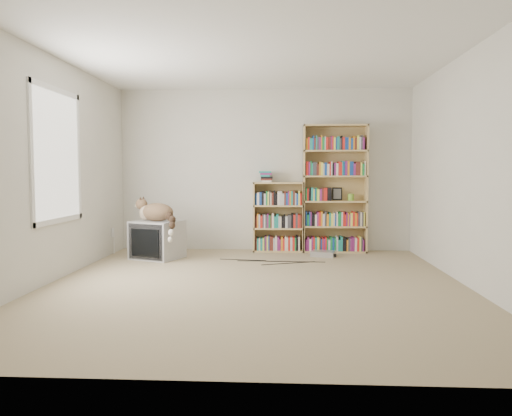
# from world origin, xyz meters

# --- Properties ---
(floor) EXTENTS (4.50, 5.00, 0.01)m
(floor) POSITION_xyz_m (0.00, 0.00, 0.00)
(floor) COLOR tan
(floor) RESTS_ON ground
(wall_back) EXTENTS (4.50, 0.02, 2.50)m
(wall_back) POSITION_xyz_m (0.00, 2.50, 1.25)
(wall_back) COLOR beige
(wall_back) RESTS_ON floor
(wall_front) EXTENTS (4.50, 0.02, 2.50)m
(wall_front) POSITION_xyz_m (0.00, -2.50, 1.25)
(wall_front) COLOR beige
(wall_front) RESTS_ON floor
(wall_left) EXTENTS (0.02, 5.00, 2.50)m
(wall_left) POSITION_xyz_m (-2.25, 0.00, 1.25)
(wall_left) COLOR beige
(wall_left) RESTS_ON floor
(wall_right) EXTENTS (0.02, 5.00, 2.50)m
(wall_right) POSITION_xyz_m (2.25, 0.00, 1.25)
(wall_right) COLOR beige
(wall_right) RESTS_ON floor
(ceiling) EXTENTS (4.50, 5.00, 0.02)m
(ceiling) POSITION_xyz_m (0.00, 0.00, 2.50)
(ceiling) COLOR white
(ceiling) RESTS_ON wall_back
(window) EXTENTS (0.02, 1.22, 1.52)m
(window) POSITION_xyz_m (-2.24, 0.20, 1.40)
(window) COLOR white
(window) RESTS_ON wall_left
(crt_tv) EXTENTS (0.77, 0.74, 0.53)m
(crt_tv) POSITION_xyz_m (-1.47, 1.61, 0.27)
(crt_tv) COLOR #ADADB0
(crt_tv) RESTS_ON floor
(cat) EXTENTS (0.67, 0.59, 0.56)m
(cat) POSITION_xyz_m (-1.43, 1.52, 0.63)
(cat) COLOR #352515
(cat) RESTS_ON crt_tv
(bookcase_tall) EXTENTS (0.96, 0.30, 1.93)m
(bookcase_tall) POSITION_xyz_m (1.08, 2.36, 0.91)
(bookcase_tall) COLOR tan
(bookcase_tall) RESTS_ON floor
(bookcase_short) EXTENTS (0.77, 0.30, 1.06)m
(bookcase_short) POSITION_xyz_m (0.22, 2.36, 0.49)
(bookcase_short) COLOR tan
(bookcase_short) RESTS_ON floor
(book_stack) EXTENTS (0.20, 0.26, 0.17)m
(book_stack) POSITION_xyz_m (0.03, 2.33, 1.15)
(book_stack) COLOR red
(book_stack) RESTS_ON bookcase_short
(green_mug) EXTENTS (0.09, 0.09, 0.10)m
(green_mug) POSITION_xyz_m (1.32, 2.34, 0.84)
(green_mug) COLOR #75AC31
(green_mug) RESTS_ON bookcase_tall
(framed_print) EXTENTS (0.15, 0.05, 0.20)m
(framed_print) POSITION_xyz_m (1.12, 2.44, 0.88)
(framed_print) COLOR black
(framed_print) RESTS_ON bookcase_tall
(dvd_player) EXTENTS (0.39, 0.33, 0.08)m
(dvd_player) POSITION_xyz_m (0.88, 1.90, 0.04)
(dvd_player) COLOR #B8B8BD
(dvd_player) RESTS_ON floor
(wall_outlet) EXTENTS (0.01, 0.08, 0.13)m
(wall_outlet) POSITION_xyz_m (-2.24, 1.95, 0.32)
(wall_outlet) COLOR silver
(wall_outlet) RESTS_ON wall_left
(floor_cables) EXTENTS (1.20, 0.70, 0.01)m
(floor_cables) POSITION_xyz_m (0.23, 1.43, 0.00)
(floor_cables) COLOR black
(floor_cables) RESTS_ON floor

